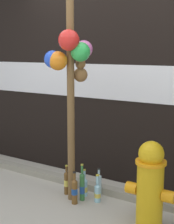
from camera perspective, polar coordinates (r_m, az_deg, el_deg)
ground_plane at (r=3.52m, az=-6.70°, el=-17.49°), size 14.00×14.00×0.00m
building_wall at (r=4.20m, az=4.22°, el=9.07°), size 10.00×0.21×3.09m
curb_strip at (r=4.10m, az=0.67°, el=-12.57°), size 8.00×0.12×0.08m
memorial_post at (r=3.51m, az=-2.83°, el=12.86°), size 0.53×0.51×3.02m
fire_hydrant at (r=3.23m, az=10.75°, el=-12.04°), size 0.47×0.29×0.83m
bottle_0 at (r=3.77m, az=1.82°, el=-13.52°), size 0.07×0.07×0.32m
bottle_1 at (r=3.78m, az=-0.84°, el=-12.58°), size 0.06×0.06×0.42m
bottle_2 at (r=3.71m, az=-2.15°, el=-13.30°), size 0.07×0.07×0.36m
bottle_3 at (r=3.92m, az=2.03°, el=-12.19°), size 0.06×0.06×0.32m
bottle_4 at (r=3.95m, az=-3.50°, el=-11.90°), size 0.06×0.06×0.35m
bottle_5 at (r=3.91m, az=-0.44°, el=-12.66°), size 0.07×0.07×0.32m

